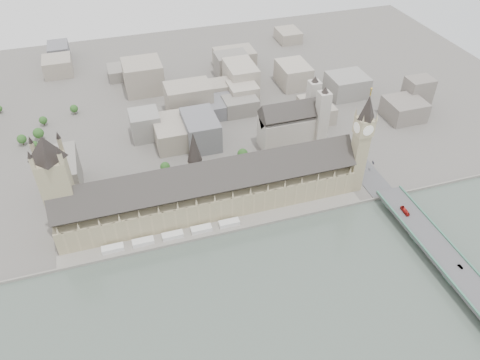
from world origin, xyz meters
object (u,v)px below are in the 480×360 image
object	(u,v)px
westminster_abbey	(293,124)
car_silver	(460,267)
palace_of_westminster	(210,190)
victoria_tower	(56,184)
westminster_bridge	(435,249)
red_bus_north	(405,211)
elizabeth_tower	(362,138)
car_approach	(373,163)

from	to	relation	value
westminster_abbey	car_silver	bearing A→B (deg)	-75.39
palace_of_westminster	victoria_tower	size ratio (longest dim) A/B	2.65
westminster_bridge	car_silver	size ratio (longest dim) A/B	71.29
westminster_abbey	red_bus_north	xyz separation A→B (m)	(47.84, -141.45, -13.21)
palace_of_westminster	elizabeth_tower	distance (m)	142.94
palace_of_westminster	car_approach	distance (m)	169.26
car_silver	car_approach	xyz separation A→B (m)	(3.55, 138.50, -0.09)
car_approach	westminster_abbey	bearing A→B (deg)	153.95
palace_of_westminster	victoria_tower	world-z (taller)	victoria_tower
palace_of_westminster	car_approach	size ratio (longest dim) A/B	57.75
palace_of_westminster	westminster_abbey	world-z (taller)	westminster_abbey
red_bus_north	car_approach	world-z (taller)	red_bus_north
red_bus_north	car_silver	xyz separation A→B (m)	(6.44, -66.78, -0.87)
elizabeth_tower	westminster_bridge	distance (m)	111.81
elizabeth_tower	car_approach	world-z (taller)	elizabeth_tower
car_silver	car_approach	size ratio (longest dim) A/B	0.99
elizabeth_tower	victoria_tower	world-z (taller)	elizabeth_tower
palace_of_westminster	car_silver	world-z (taller)	palace_of_westminster
westminster_abbey	elizabeth_tower	bearing A→B (deg)	-72.71
victoria_tower	westminster_bridge	world-z (taller)	victoria_tower
victoria_tower	red_bus_north	size ratio (longest dim) A/B	8.59
victoria_tower	red_bus_north	world-z (taller)	victoria_tower
palace_of_westminster	elizabeth_tower	bearing A→B (deg)	-4.85
red_bus_north	car_approach	xyz separation A→B (m)	(9.99, 71.72, -0.96)
westminster_bridge	victoria_tower	bearing A→B (deg)	158.22
elizabeth_tower	westminster_bridge	bearing A→B (deg)	-75.89
elizabeth_tower	car_silver	xyz separation A→B (m)	(27.20, -121.23, -47.09)
red_bus_north	car_approach	size ratio (longest dim) A/B	2.54
victoria_tower	car_approach	bearing A→B (deg)	-0.14
palace_of_westminster	car_approach	xyz separation A→B (m)	(168.76, 5.57, -11.79)
westminster_bridge	car_approach	distance (m)	113.12
westminster_bridge	westminster_abbey	xyz separation A→B (m)	(-51.08, 182.50, 19.96)
westminster_bridge	car_silver	xyz separation A→B (m)	(3.20, -25.73, 5.88)
palace_of_westminster	red_bus_north	xyz separation A→B (m)	(158.76, -66.15, -10.83)
westminster_bridge	car_approach	size ratio (longest dim) A/B	70.82
palace_of_westminster	victoria_tower	xyz separation A→B (m)	(-122.00, 6.30, 32.50)
westminster_abbey	car_silver	world-z (taller)	westminster_abbey
victoria_tower	westminster_abbey	distance (m)	244.79
elizabeth_tower	red_bus_north	world-z (taller)	elizabeth_tower
palace_of_westminster	westminster_abbey	bearing A→B (deg)	34.17
red_bus_north	car_approach	distance (m)	72.42
red_bus_north	victoria_tower	bearing A→B (deg)	168.60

